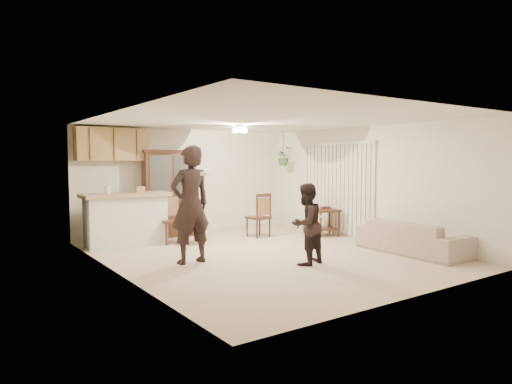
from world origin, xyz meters
TOP-DOWN VIEW (x-y plane):
  - floor at (0.00, 0.00)m, footprint 6.50×6.50m
  - ceiling at (0.00, 0.00)m, footprint 5.50×6.50m
  - wall_back at (0.00, 3.25)m, footprint 5.50×0.02m
  - wall_front at (0.00, -3.25)m, footprint 5.50×0.02m
  - wall_left at (-2.75, 0.00)m, footprint 0.02×6.50m
  - wall_right at (2.75, 0.00)m, footprint 0.02×6.50m
  - breakfast_bar at (-1.85, 2.35)m, footprint 1.60×0.55m
  - bar_top at (-1.85, 2.35)m, footprint 1.75×0.70m
  - upper_cabinets at (-1.90, 3.07)m, footprint 1.50×0.34m
  - vertical_blinds at (2.71, 0.90)m, footprint 0.06×2.30m
  - ceiling_fixture at (0.20, 1.20)m, footprint 0.36×0.36m
  - hanging_plant at (2.30, 2.40)m, footprint 0.43×0.37m
  - plant_cord at (2.30, 2.40)m, footprint 0.01×0.01m
  - sofa at (2.32, -1.50)m, footprint 0.79×1.90m
  - adult at (-1.49, 0.15)m, footprint 0.68×0.47m
  - child at (0.06, -1.06)m, footprint 0.75×0.64m
  - china_hutch at (-0.64, 2.90)m, footprint 1.31×0.64m
  - side_table at (2.37, 0.91)m, footprint 0.70×0.70m
  - chair_bar at (-0.95, 2.04)m, footprint 0.55×0.55m
  - chair_hutch_left at (-0.61, 1.71)m, footprint 0.50×0.50m
  - chair_hutch_right at (0.99, 1.66)m, footprint 0.47×0.47m
  - controller_adult at (-1.46, -0.32)m, footprint 0.06×0.18m
  - controller_child at (0.13, -1.38)m, footprint 0.06×0.12m

SIDE VIEW (x-z plane):
  - floor at x=0.00m, z-range 0.00..0.00m
  - chair_hutch_left at x=-0.61m, z-range -0.20..0.72m
  - chair_hutch_right at x=0.99m, z-range -0.22..0.79m
  - chair_bar at x=-0.95m, z-range -0.24..0.84m
  - side_table at x=2.37m, z-range -0.02..0.67m
  - sofa at x=2.32m, z-range 0.00..0.73m
  - breakfast_bar at x=-1.85m, z-range 0.00..1.00m
  - child at x=0.06m, z-range 0.00..1.35m
  - controller_child at x=0.13m, z-range 0.82..0.86m
  - adult at x=-1.49m, z-range 0.00..1.80m
  - china_hutch at x=-0.64m, z-range -0.01..1.98m
  - bar_top at x=-1.85m, z-range 1.01..1.09m
  - vertical_blinds at x=2.71m, z-range 0.05..2.15m
  - wall_back at x=0.00m, z-range 0.00..2.50m
  - wall_front at x=0.00m, z-range 0.00..2.50m
  - wall_left at x=-2.75m, z-range 0.00..2.50m
  - wall_right at x=2.75m, z-range 0.00..2.50m
  - controller_adult at x=-1.46m, z-range 1.51..1.57m
  - hanging_plant at x=2.30m, z-range 1.61..2.09m
  - upper_cabinets at x=-1.90m, z-range 1.75..2.45m
  - plant_cord at x=2.30m, z-range 1.85..2.50m
  - ceiling_fixture at x=0.20m, z-range 2.30..2.50m
  - ceiling at x=0.00m, z-range 2.49..2.51m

